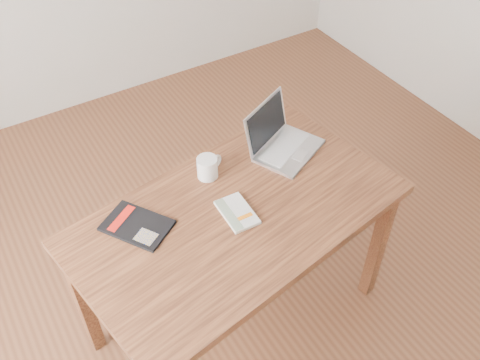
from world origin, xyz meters
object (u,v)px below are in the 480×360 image
laptop (281,140)px  coffee_mug (208,167)px  desk (237,227)px  white_guidebook (237,212)px  black_guidebook (137,225)px

laptop → coffee_mug: 0.36m
desk → white_guidebook: size_ratio=7.44×
coffee_mug → desk: bearing=-107.3°
desk → black_guidebook: bearing=150.2°
white_guidebook → coffee_mug: bearing=90.1°
laptop → white_guidebook: bearing=-172.0°
laptop → coffee_mug: bearing=153.2°
white_guidebook → black_guidebook: bearing=160.9°
desk → coffee_mug: coffee_mug is taller
white_guidebook → black_guidebook: 0.39m
desk → white_guidebook: 0.10m
desk → laptop: bearing=22.7°
laptop → coffee_mug: laptop is taller
white_guidebook → black_guidebook: size_ratio=0.63×
black_guidebook → laptop: 0.74m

